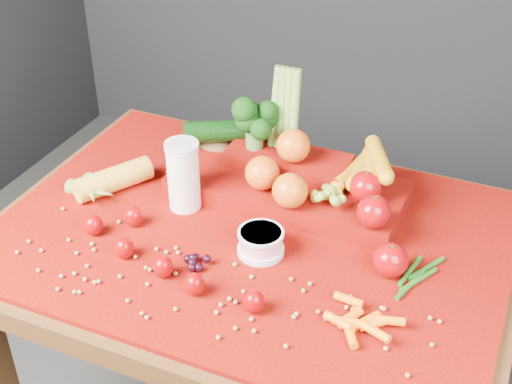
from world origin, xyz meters
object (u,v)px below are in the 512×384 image
at_px(milk_glass, 183,173).
at_px(table, 252,270).
at_px(yogurt_bowl, 261,241).
at_px(produce_mound, 295,174).

bearing_deg(milk_glass, table, -8.98).
height_order(table, milk_glass, milk_glass).
distance_m(table, yogurt_bowl, 0.15).
relative_size(table, yogurt_bowl, 11.52).
bearing_deg(yogurt_bowl, table, 127.49).
bearing_deg(table, yogurt_bowl, -52.51).
bearing_deg(table, milk_glass, 171.02).
xyz_separation_m(table, yogurt_bowl, (0.04, -0.06, 0.13)).
height_order(milk_glass, produce_mound, produce_mound).
distance_m(table, milk_glass, 0.26).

